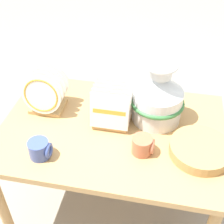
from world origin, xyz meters
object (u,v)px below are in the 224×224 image
dish_rack_square_plates (112,109)px  mug_terracotta_glaze (143,145)px  mug_cobalt_glaze (40,149)px  ceramic_vase (158,97)px  dish_rack_round_plates (46,94)px  wicker_charger_stack (200,150)px

dish_rack_square_plates → mug_terracotta_glaze: 0.27m
dish_rack_square_plates → mug_cobalt_glaze: (-0.28, -0.30, -0.04)m
ceramic_vase → mug_terracotta_glaze: 0.28m
dish_rack_square_plates → mug_cobalt_glaze: size_ratio=2.05×
dish_rack_round_plates → mug_terracotta_glaze: bearing=-21.7°
wicker_charger_stack → mug_cobalt_glaze: 0.76m
wicker_charger_stack → dish_rack_round_plates: bearing=167.6°
wicker_charger_stack → ceramic_vase: bearing=136.0°
wicker_charger_stack → mug_cobalt_glaze: mug_cobalt_glaze is taller
dish_rack_round_plates → dish_rack_square_plates: size_ratio=1.10×
wicker_charger_stack → dish_rack_square_plates: bearing=162.5°
dish_rack_square_plates → mug_terracotta_glaze: size_ratio=2.05×
ceramic_vase → dish_rack_square_plates: 0.25m
dish_rack_round_plates → mug_terracotta_glaze: dish_rack_round_plates is taller
ceramic_vase → dish_rack_square_plates: ceramic_vase is taller
mug_cobalt_glaze → mug_terracotta_glaze: bearing=14.3°
dish_rack_round_plates → dish_rack_square_plates: dish_rack_round_plates is taller
dish_rack_round_plates → mug_terracotta_glaze: (0.56, -0.22, -0.06)m
dish_rack_round_plates → mug_terracotta_glaze: 0.61m
wicker_charger_stack → mug_cobalt_glaze: bearing=-167.7°
wicker_charger_stack → mug_cobalt_glaze: (-0.74, -0.16, 0.02)m
dish_rack_square_plates → mug_terracotta_glaze: (0.19, -0.18, -0.04)m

